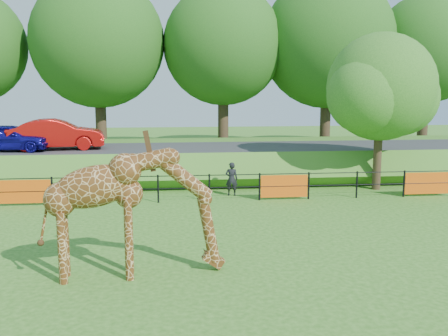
{
  "coord_description": "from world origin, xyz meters",
  "views": [
    {
      "loc": [
        -1.44,
        -11.16,
        4.48
      ],
      "look_at": [
        0.15,
        3.91,
        2.0
      ],
      "focal_mm": 40.0,
      "sensor_mm": 36.0,
      "label": 1
    }
  ],
  "objects_px": {
    "giraffe": "(134,213)",
    "car_blue": "(10,137)",
    "visitor": "(232,179)",
    "tree_east": "(383,91)",
    "car_red": "(57,134)"
  },
  "relations": [
    {
      "from": "car_red",
      "to": "tree_east",
      "type": "height_order",
      "value": "tree_east"
    },
    {
      "from": "visitor",
      "to": "tree_east",
      "type": "relative_size",
      "value": 0.21
    },
    {
      "from": "giraffe",
      "to": "car_blue",
      "type": "xyz_separation_m",
      "value": [
        -6.81,
        13.12,
        0.54
      ]
    },
    {
      "from": "car_blue",
      "to": "visitor",
      "type": "height_order",
      "value": "car_blue"
    },
    {
      "from": "tree_east",
      "to": "car_blue",
      "type": "bearing_deg",
      "value": 166.87
    },
    {
      "from": "giraffe",
      "to": "car_blue",
      "type": "bearing_deg",
      "value": 113.41
    },
    {
      "from": "car_blue",
      "to": "car_red",
      "type": "xyz_separation_m",
      "value": [
        2.11,
        0.39,
        0.09
      ]
    },
    {
      "from": "car_blue",
      "to": "visitor",
      "type": "xyz_separation_m",
      "value": [
        10.16,
        -4.55,
        -1.38
      ]
    },
    {
      "from": "car_blue",
      "to": "tree_east",
      "type": "relative_size",
      "value": 0.57
    },
    {
      "from": "giraffe",
      "to": "visitor",
      "type": "xyz_separation_m",
      "value": [
        3.36,
        8.57,
        -0.84
      ]
    },
    {
      "from": "giraffe",
      "to": "car_red",
      "type": "xyz_separation_m",
      "value": [
        -4.69,
        13.51,
        0.62
      ]
    },
    {
      "from": "tree_east",
      "to": "giraffe",
      "type": "bearing_deg",
      "value": -137.21
    },
    {
      "from": "car_red",
      "to": "visitor",
      "type": "distance_m",
      "value": 9.56
    },
    {
      "from": "car_blue",
      "to": "tree_east",
      "type": "xyz_separation_m",
      "value": [
        16.76,
        -3.91,
        2.2
      ]
    },
    {
      "from": "car_blue",
      "to": "car_red",
      "type": "relative_size",
      "value": 0.85
    }
  ]
}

